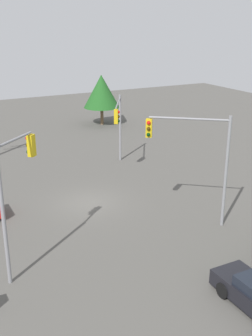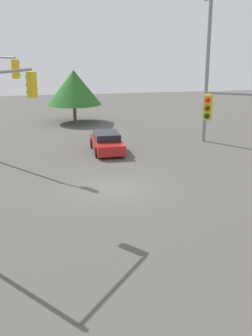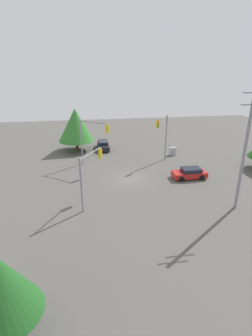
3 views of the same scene
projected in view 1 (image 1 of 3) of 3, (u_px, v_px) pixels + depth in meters
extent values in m
plane|color=#54514C|center=(89.00, 203.00, 27.65)|extent=(80.00, 80.00, 0.00)
cylinder|color=black|center=(223.00, 290.00, 18.18)|extent=(0.22, 0.71, 0.71)
cylinder|color=black|center=(251.00, 280.00, 18.89)|extent=(0.22, 0.71, 0.71)
cylinder|color=gray|center=(3.00, 217.00, 18.20)|extent=(0.18, 0.18, 6.72)
cylinder|color=gray|center=(14.00, 140.00, 18.30)|extent=(1.99, 1.84, 0.12)
cube|color=gold|center=(31.00, 145.00, 19.65)|extent=(0.44, 0.44, 1.05)
sphere|color=red|center=(28.00, 138.00, 19.60)|extent=(0.22, 0.22, 0.22)
sphere|color=#392605|center=(28.00, 145.00, 19.71)|extent=(0.22, 0.22, 0.22)
sphere|color=black|center=(29.00, 152.00, 19.82)|extent=(0.22, 0.22, 0.22)
cylinder|color=gray|center=(120.00, 128.00, 35.03)|extent=(0.18, 0.18, 5.58)
cylinder|color=gray|center=(118.00, 103.00, 32.25)|extent=(2.20, 3.58, 0.12)
cube|color=gold|center=(116.00, 117.00, 30.53)|extent=(0.41, 0.44, 1.05)
sphere|color=red|center=(118.00, 112.00, 30.41)|extent=(0.22, 0.22, 0.22)
sphere|color=#392605|center=(118.00, 117.00, 30.52)|extent=(0.22, 0.22, 0.22)
sphere|color=black|center=(118.00, 121.00, 30.63)|extent=(0.22, 0.22, 0.22)
cylinder|color=gray|center=(226.00, 173.00, 23.58)|extent=(0.18, 0.18, 6.52)
cylinder|color=gray|center=(189.00, 119.00, 22.95)|extent=(3.53, 2.82, 0.12)
cube|color=gold|center=(149.00, 128.00, 23.55)|extent=(0.44, 0.43, 1.05)
sphere|color=red|center=(149.00, 123.00, 23.28)|extent=(0.22, 0.22, 0.22)
sphere|color=#392605|center=(149.00, 129.00, 23.39)|extent=(0.22, 0.22, 0.22)
sphere|color=black|center=(148.00, 135.00, 23.51)|extent=(0.22, 0.22, 0.22)
cylinder|color=brown|center=(102.00, 116.00, 47.64)|extent=(0.35, 0.35, 1.97)
cone|color=#1E561E|center=(101.00, 91.00, 46.70)|extent=(4.01, 4.01, 3.61)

